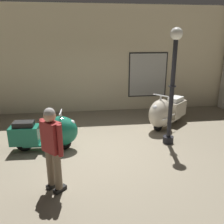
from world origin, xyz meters
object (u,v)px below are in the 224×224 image
at_px(scooter_1, 165,112).
at_px(visitor_0, 52,144).
at_px(lamppost, 173,82).
at_px(scooter_0, 50,133).

distance_m(scooter_1, visitor_0, 4.17).
distance_m(scooter_1, lamppost, 1.61).
distance_m(scooter_0, visitor_0, 1.77).
height_order(scooter_1, visitor_0, visitor_0).
bearing_deg(scooter_0, scooter_1, 20.35).
xyz_separation_m(scooter_0, scooter_1, (3.35, 1.09, 0.05)).
distance_m(scooter_0, lamppost, 3.30).
relative_size(scooter_0, scooter_1, 0.97).
relative_size(scooter_1, visitor_0, 1.07).
bearing_deg(scooter_0, visitor_0, -78.70).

